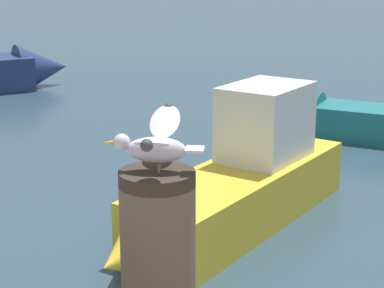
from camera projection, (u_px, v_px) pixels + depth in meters
The scene contains 2 objects.
seagull at pixel (155, 142), 2.60m from camera, with size 0.39×0.59×0.20m.
boat_yellow at pixel (230, 188), 8.59m from camera, with size 1.22×4.63×1.82m.
Camera 1 is at (0.73, -2.31, 3.35)m, focal length 64.51 mm.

